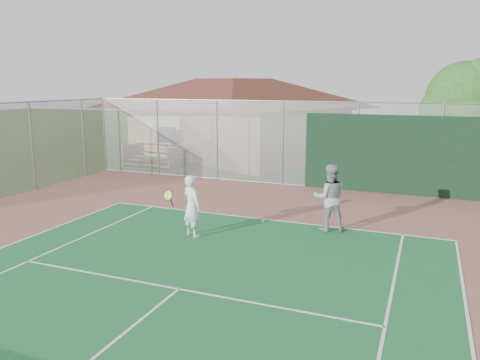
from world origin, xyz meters
name	(u,v)px	position (x,y,z in m)	size (l,w,h in m)	color
back_fence	(359,150)	(2.11, 16.98, 1.67)	(20.08, 0.11, 3.53)	gray
side_fence_left	(32,146)	(-10.00, 12.50, 1.75)	(0.08, 9.00, 3.50)	gray
clubhouse	(234,109)	(-6.12, 23.97, 2.70)	(14.59, 12.47, 5.33)	tan
bleachers	(155,155)	(-8.50, 19.05, 0.56)	(2.94, 1.91, 1.07)	#A83326
tree	(466,101)	(5.96, 20.86, 3.45)	(3.77, 3.57, 5.25)	#382614
player_white_front	(191,206)	(-1.36, 9.58, 0.87)	(1.11, 0.74, 1.73)	white
player_grey_back	(329,198)	(2.07, 11.54, 0.97)	(1.14, 1.02, 1.94)	#9A9D9F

